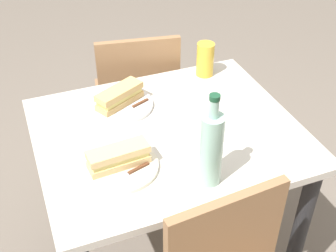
% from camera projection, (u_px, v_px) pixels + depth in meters
% --- Properties ---
extents(dining_table, '(0.95, 0.79, 0.74)m').
position_uv_depth(dining_table, '(168.00, 157.00, 1.71)').
color(dining_table, beige).
rests_on(dining_table, ground).
extents(chair_near, '(0.46, 0.46, 0.86)m').
position_uv_depth(chair_near, '(138.00, 98.00, 2.24)').
color(chair_near, '#936B47').
rests_on(chair_near, ground).
extents(plate_near, '(0.26, 0.26, 0.01)m').
position_uv_depth(plate_near, '(119.00, 166.00, 1.47)').
color(plate_near, silver).
rests_on(plate_near, dining_table).
extents(baguette_sandwich_near, '(0.21, 0.09, 0.07)m').
position_uv_depth(baguette_sandwich_near, '(118.00, 157.00, 1.44)').
color(baguette_sandwich_near, '#DBB77A').
rests_on(baguette_sandwich_near, plate_near).
extents(knife_near, '(0.18, 0.06, 0.01)m').
position_uv_depth(knife_near, '(129.00, 173.00, 1.42)').
color(knife_near, silver).
rests_on(knife_near, plate_near).
extents(plate_far, '(0.26, 0.26, 0.01)m').
position_uv_depth(plate_far, '(120.00, 105.00, 1.75)').
color(plate_far, white).
rests_on(plate_far, dining_table).
extents(baguette_sandwich_far, '(0.21, 0.15, 0.07)m').
position_uv_depth(baguette_sandwich_far, '(119.00, 96.00, 1.73)').
color(baguette_sandwich_far, tan).
rests_on(baguette_sandwich_far, plate_far).
extents(knife_far, '(0.17, 0.08, 0.01)m').
position_uv_depth(knife_far, '(133.00, 107.00, 1.72)').
color(knife_far, silver).
rests_on(knife_far, plate_far).
extents(water_bottle, '(0.07, 0.07, 0.32)m').
position_uv_depth(water_bottle, '(211.00, 148.00, 1.35)').
color(water_bottle, '#99C6B7').
rests_on(water_bottle, dining_table).
extents(beer_glass, '(0.08, 0.08, 0.15)m').
position_uv_depth(beer_glass, '(205.00, 59.00, 1.91)').
color(beer_glass, gold).
rests_on(beer_glass, dining_table).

